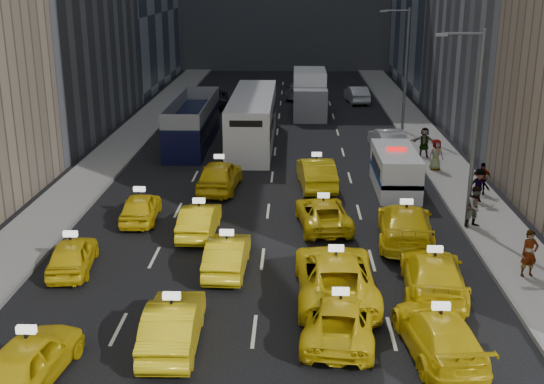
{
  "coord_description": "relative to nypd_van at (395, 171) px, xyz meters",
  "views": [
    {
      "loc": [
        1.25,
        -17.91,
        11.16
      ],
      "look_at": [
        0.3,
        10.84,
        2.0
      ],
      "focal_mm": 45.0,
      "sensor_mm": 36.0,
      "label": 1
    }
  ],
  "objects": [
    {
      "name": "city_bus",
      "position": [
        -8.33,
        10.33,
        0.64
      ],
      "size": [
        3.83,
        13.58,
        3.46
      ],
      "rotation": [
        0.0,
        0.0,
        -0.08
      ],
      "color": "silver",
      "rests_on": "ground"
    },
    {
      "name": "ground",
      "position": [
        -6.75,
        -17.72,
        -1.08
      ],
      "size": [
        160.0,
        160.0,
        0.0
      ],
      "primitive_type": "plane",
      "color": "black",
      "rests_on": "ground"
    },
    {
      "name": "misc_car_2",
      "position": [
        -5.15,
        28.91,
        -0.32
      ],
      "size": [
        2.56,
        5.4,
        1.52
      ],
      "primitive_type": "imported",
      "rotation": [
        0.0,
        0.0,
        3.06
      ],
      "color": "slate",
      "rests_on": "ground"
    },
    {
      "name": "nypd_van",
      "position": [
        0.0,
        0.0,
        0.0
      ],
      "size": [
        2.38,
        5.64,
        2.38
      ],
      "rotation": [
        0.0,
        0.0,
        -0.04
      ],
      "color": "silver",
      "rests_on": "ground"
    },
    {
      "name": "pedestrian_3",
      "position": [
        4.4,
        -0.98,
        -0.08
      ],
      "size": [
        1.08,
        0.7,
        1.69
      ],
      "primitive_type": "imported",
      "rotation": [
        0.0,
        0.0,
        -0.27
      ],
      "color": "gray",
      "rests_on": "sidewalk_east"
    },
    {
      "name": "misc_car_3",
      "position": [
        -8.75,
        27.07,
        -0.25
      ],
      "size": [
        1.99,
        4.89,
        1.66
      ],
      "primitive_type": "imported",
      "rotation": [
        0.0,
        0.0,
        3.15
      ],
      "color": "black",
      "rests_on": "ground"
    },
    {
      "name": "taxi_15",
      "position": [
        -0.62,
        -7.64,
        -0.25
      ],
      "size": [
        2.9,
        5.9,
        1.65
      ],
      "primitive_type": "imported",
      "rotation": [
        0.0,
        0.0,
        3.04
      ],
      "color": "yellow",
      "rests_on": "ground"
    },
    {
      "name": "taxi_6",
      "position": [
        -3.96,
        -15.89,
        -0.4
      ],
      "size": [
        2.76,
        5.08,
        1.35
      ],
      "primitive_type": "imported",
      "rotation": [
        0.0,
        0.0,
        3.03
      ],
      "color": "yellow",
      "rests_on": "ground"
    },
    {
      "name": "double_decker",
      "position": [
        -12.43,
        9.95,
        0.48
      ],
      "size": [
        3.53,
        11.02,
        3.15
      ],
      "rotation": [
        0.0,
        0.0,
        0.1
      ],
      "color": "black",
      "rests_on": "ground"
    },
    {
      "name": "streetlight_near",
      "position": [
        2.43,
        -5.72,
        3.84
      ],
      "size": [
        2.15,
        0.22,
        9.0
      ],
      "color": "#595B60",
      "rests_on": "ground"
    },
    {
      "name": "pedestrian_4",
      "position": [
        2.91,
        3.65,
        -0.0
      ],
      "size": [
        1.02,
        0.76,
        1.85
      ],
      "primitive_type": "imported",
      "rotation": [
        0.0,
        0.0,
        0.33
      ],
      "color": "gray",
      "rests_on": "sidewalk_east"
    },
    {
      "name": "pedestrian_1",
      "position": [
        2.82,
        -5.99,
        0.03
      ],
      "size": [
        1.06,
        0.84,
        1.92
      ],
      "primitive_type": "imported",
      "rotation": [
        0.0,
        0.0,
        0.41
      ],
      "color": "gray",
      "rests_on": "sidewalk_east"
    },
    {
      "name": "taxi_12",
      "position": [
        -12.75,
        -5.32,
        -0.4
      ],
      "size": [
        1.8,
        4.07,
        1.36
      ],
      "primitive_type": "imported",
      "rotation": [
        0.0,
        0.0,
        3.19
      ],
      "color": "yellow",
      "rests_on": "ground"
    },
    {
      "name": "taxi_14",
      "position": [
        -4.12,
        -5.88,
        -0.42
      ],
      "size": [
        2.75,
        5.0,
        1.33
      ],
      "primitive_type": "imported",
      "rotation": [
        0.0,
        0.0,
        3.26
      ],
      "color": "yellow",
      "rests_on": "ground"
    },
    {
      "name": "taxi_17",
      "position": [
        -4.25,
        0.32,
        -0.25
      ],
      "size": [
        2.23,
        5.19,
        1.66
      ],
      "primitive_type": "imported",
      "rotation": [
        0.0,
        0.0,
        3.24
      ],
      "color": "yellow",
      "rests_on": "ground"
    },
    {
      "name": "taxi_10",
      "position": [
        -3.96,
        -13.09,
        -0.24
      ],
      "size": [
        2.92,
        6.1,
        1.68
      ],
      "primitive_type": "imported",
      "rotation": [
        0.0,
        0.0,
        3.16
      ],
      "color": "yellow",
      "rests_on": "ground"
    },
    {
      "name": "misc_car_0",
      "position": [
        0.69,
        8.44,
        -0.28
      ],
      "size": [
        2.22,
        4.98,
        1.59
      ],
      "primitive_type": "imported",
      "rotation": [
        0.0,
        0.0,
        3.26
      ],
      "color": "#B4B8BD",
      "rests_on": "ground"
    },
    {
      "name": "pedestrian_5",
      "position": [
        2.76,
        6.72,
        0.01
      ],
      "size": [
        1.8,
        1.02,
        1.87
      ],
      "primitive_type": "imported",
      "rotation": [
        0.0,
        0.0,
        -0.32
      ],
      "color": "gray",
      "rests_on": "sidewalk_east"
    },
    {
      "name": "taxi_9",
      "position": [
        -8.08,
        -10.95,
        -0.38
      ],
      "size": [
        1.6,
        4.29,
        1.4
      ],
      "primitive_type": "imported",
      "rotation": [
        0.0,
        0.0,
        3.11
      ],
      "color": "yellow",
      "rests_on": "ground"
    },
    {
      "name": "taxi_4",
      "position": [
        -12.97,
        -18.82,
        -0.35
      ],
      "size": [
        2.27,
        4.46,
        1.45
      ],
      "primitive_type": "imported",
      "rotation": [
        0.0,
        0.0,
        3.01
      ],
      "color": "yellow",
      "rests_on": "ground"
    },
    {
      "name": "curb_east",
      "position": [
        2.3,
        7.28,
        -0.99
      ],
      "size": [
        0.15,
        90.0,
        0.18
      ],
      "primitive_type": "cube",
      "color": "slate",
      "rests_on": "ground"
    },
    {
      "name": "taxi_13",
      "position": [
        -9.7,
        -7.03,
        -0.38
      ],
      "size": [
        1.59,
        4.27,
        1.4
      ],
      "primitive_type": "imported",
      "rotation": [
        0.0,
        0.0,
        3.12
      ],
      "color": "yellow",
      "rests_on": "ground"
    },
    {
      "name": "sidewalk_west",
      "position": [
        -17.25,
        7.28,
        -1.0
      ],
      "size": [
        3.0,
        90.0,
        0.15
      ],
      "primitive_type": "cube",
      "color": "gray",
      "rests_on": "ground"
    },
    {
      "name": "taxi_8",
      "position": [
        -14.18,
        -11.12,
        -0.41
      ],
      "size": [
        2.03,
        4.08,
        1.34
      ],
      "primitive_type": "imported",
      "rotation": [
        0.0,
        0.0,
        3.26
      ],
      "color": "yellow",
      "rests_on": "ground"
    },
    {
      "name": "taxi_16",
      "position": [
        -9.51,
        -0.36,
        -0.24
      ],
      "size": [
        2.34,
        5.05,
        1.68
      ],
      "primitive_type": "imported",
      "rotation": [
        0.0,
        0.0,
        3.07
      ],
      "color": "yellow",
      "rests_on": "ground"
    },
    {
      "name": "box_truck",
      "position": [
        -4.23,
        21.08,
        0.69
      ],
      "size": [
        2.8,
        7.87,
        3.58
      ],
      "rotation": [
        0.0,
        0.0,
        -0.02
      ],
      "color": "white",
      "rests_on": "ground"
    },
    {
      "name": "sidewalk_east",
      "position": [
        3.75,
        7.28,
        -1.0
      ],
      "size": [
        3.0,
        90.0,
        0.15
      ],
      "primitive_type": "cube",
      "color": "gray",
      "rests_on": "ground"
    },
    {
      "name": "misc_car_1",
      "position": [
        -12.67,
        23.84,
        -0.25
      ],
      "size": [
        3.51,
        6.28,
        1.66
      ],
      "primitive_type": "imported",
      "rotation": [
        0.0,
        0.0,
        3.27
      ],
      "color": "black",
      "rests_on": "ground"
    },
    {
      "name": "taxi_11",
      "position": [
        -0.38,
        -12.76,
        -0.3
      ],
      "size": [
        2.7,
        5.56,
        1.56
      ],
      "primitive_type": "imported",
      "rotation": [
        0.0,
        0.0,
        3.04
      ],
      "color": "yellow",
      "rests_on": "ground"
    },
    {
      "name": "misc_car_4",
      "position": [
        0.22,
        26.78,
        -0.31
      ],
      "size": [
        2.14,
        4.81,
        1.54
      ],
      "primitive_type": "imported",
      "rotation": [
        0.0,
        0.0,
        3.26
      ],
      "color": "#B9BDC1",
      "rests_on": "ground"
    },
    {
      "name": "curb_west",
      "position": [
        -15.8,
        7.28,
        -0.99
      ],
      "size": [
        0.15,
        90.0,
        0.18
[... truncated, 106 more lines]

